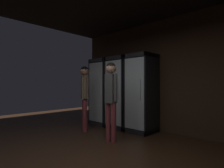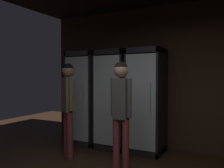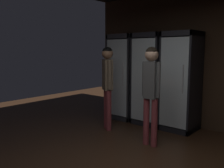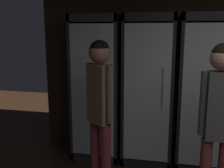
% 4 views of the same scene
% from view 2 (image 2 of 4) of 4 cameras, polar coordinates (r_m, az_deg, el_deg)
% --- Properties ---
extents(wall_back, '(6.00, 0.06, 2.80)m').
position_cam_2_polar(wall_back, '(4.70, 17.78, 1.49)').
color(wall_back, '#382619').
rests_on(wall_back, ground).
extents(cooler_far_left, '(0.63, 0.67, 1.93)m').
position_cam_2_polar(cooler_far_left, '(5.19, -6.10, -3.41)').
color(cooler_far_left, '#2B2B30').
rests_on(cooler_far_left, ground).
extents(cooler_left, '(0.63, 0.67, 1.93)m').
position_cam_2_polar(cooler_left, '(4.84, 0.68, -3.88)').
color(cooler_left, black).
rests_on(cooler_left, ground).
extents(cooler_center, '(0.63, 0.67, 1.93)m').
position_cam_2_polar(cooler_center, '(4.57, 8.38, -4.06)').
color(cooler_center, black).
rests_on(cooler_center, ground).
extents(shopper_near, '(0.32, 0.26, 1.64)m').
position_cam_2_polar(shopper_near, '(4.24, -10.41, -3.53)').
color(shopper_near, brown).
rests_on(shopper_near, ground).
extents(shopper_far, '(0.33, 0.22, 1.63)m').
position_cam_2_polar(shopper_far, '(3.50, 2.15, -4.62)').
color(shopper_far, brown).
rests_on(shopper_far, ground).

